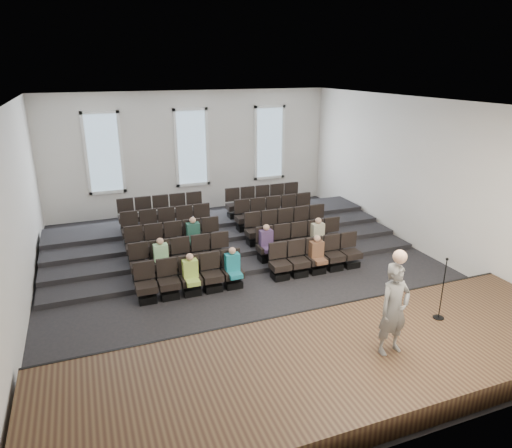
{
  "coord_description": "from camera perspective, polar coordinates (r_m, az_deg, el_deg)",
  "views": [
    {
      "loc": [
        -4.29,
        -11.69,
        5.95
      ],
      "look_at": [
        0.39,
        0.5,
        1.39
      ],
      "focal_mm": 32.0,
      "sensor_mm": 36.0,
      "label": 1
    }
  ],
  "objects": [
    {
      "name": "windows",
      "position": [
        19.4,
        -8.04,
        9.43
      ],
      "size": [
        8.44,
        0.1,
        3.24
      ],
      "color": "white",
      "rests_on": "wall_back"
    },
    {
      "name": "seating_rows",
      "position": [
        14.87,
        -2.85,
        -1.51
      ],
      "size": [
        6.8,
        4.7,
        1.67
      ],
      "color": "black",
      "rests_on": "ground"
    },
    {
      "name": "wall_front",
      "position": [
        7.22,
        19.16,
        -10.45
      ],
      "size": [
        12.0,
        0.04,
        5.0
      ],
      "primitive_type": "cube",
      "color": "silver",
      "rests_on": "ground"
    },
    {
      "name": "mic_stand",
      "position": [
        11.19,
        22.11,
        -8.86
      ],
      "size": [
        0.25,
        0.25,
        1.49
      ],
      "color": "black",
      "rests_on": "stage"
    },
    {
      "name": "ceiling",
      "position": [
        12.49,
        -0.89,
        14.94
      ],
      "size": [
        12.0,
        14.0,
        0.02
      ],
      "primitive_type": "cube",
      "color": "white",
      "rests_on": "ground"
    },
    {
      "name": "stage_lip",
      "position": [
        10.99,
        5.38,
        -12.07
      ],
      "size": [
        11.8,
        0.06,
        0.52
      ],
      "primitive_type": "cube",
      "color": "black",
      "rests_on": "ground"
    },
    {
      "name": "wall_right",
      "position": [
        15.96,
        20.0,
        5.61
      ],
      "size": [
        0.04,
        14.0,
        5.0
      ],
      "primitive_type": "cube",
      "color": "silver",
      "rests_on": "ground"
    },
    {
      "name": "wall_back",
      "position": [
        19.5,
        -8.06,
        8.88
      ],
      "size": [
        12.0,
        0.04,
        5.0
      ],
      "primitive_type": "cube",
      "color": "silver",
      "rests_on": "ground"
    },
    {
      "name": "wall_left",
      "position": [
        12.31,
        -28.14,
        0.65
      ],
      "size": [
        0.04,
        14.0,
        5.0
      ],
      "primitive_type": "cube",
      "color": "silver",
      "rests_on": "ground"
    },
    {
      "name": "stage",
      "position": [
        9.71,
        10.18,
        -17.02
      ],
      "size": [
        11.8,
        3.6,
        0.5
      ],
      "primitive_type": "cube",
      "color": "#4B3720",
      "rests_on": "ground"
    },
    {
      "name": "risers",
      "position": [
        16.5,
        -4.6,
        -1.21
      ],
      "size": [
        11.8,
        4.8,
        0.6
      ],
      "color": "black",
      "rests_on": "ground"
    },
    {
      "name": "audience",
      "position": [
        13.55,
        -1.77,
        -3.14
      ],
      "size": [
        5.45,
        2.64,
        1.1
      ],
      "color": "#A9CD52",
      "rests_on": "seating_rows"
    },
    {
      "name": "speaker",
      "position": [
        9.42,
        16.87,
        -10.18
      ],
      "size": [
        0.73,
        0.51,
        1.9
      ],
      "primitive_type": "imported",
      "rotation": [
        0.0,
        0.0,
        0.08
      ],
      "color": "slate",
      "rests_on": "stage"
    },
    {
      "name": "ground",
      "position": [
        13.8,
        -0.78,
        -6.28
      ],
      "size": [
        14.0,
        14.0,
        0.0
      ],
      "primitive_type": "plane",
      "color": "black",
      "rests_on": "ground"
    }
  ]
}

